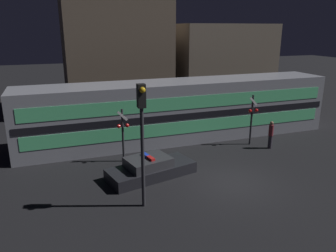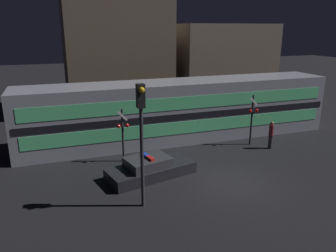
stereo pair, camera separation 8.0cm
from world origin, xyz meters
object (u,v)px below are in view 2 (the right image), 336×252
traffic_light_corner (141,127)px  crossing_signal_near (252,117)px  pedestrian (271,135)px  train (181,110)px  police_car (150,169)px

traffic_light_corner → crossing_signal_near: bearing=30.7°
pedestrian → crossing_signal_near: crossing_signal_near is taller
train → pedestrian: size_ratio=11.93×
train → police_car: bearing=-125.7°
police_car → traffic_light_corner: traffic_light_corner is taller
pedestrian → train: bearing=140.8°
train → traffic_light_corner: (-4.64, -7.57, 1.48)m
train → police_car: 6.29m
train → police_car: (-3.56, -4.96, -1.50)m
train → traffic_light_corner: traffic_light_corner is taller
police_car → traffic_light_corner: (-1.08, -2.61, 2.98)m
pedestrian → traffic_light_corner: bearing=-156.5°
pedestrian → police_car: bearing=-170.5°
police_car → traffic_light_corner: bearing=-125.6°
crossing_signal_near → traffic_light_corner: traffic_light_corner is taller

